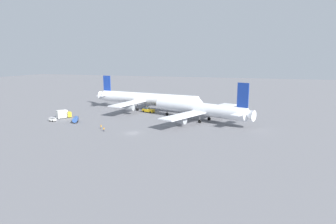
% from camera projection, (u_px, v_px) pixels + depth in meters
% --- Properties ---
extents(ground_plane, '(600.00, 600.00, 0.00)m').
position_uv_depth(ground_plane, '(133.00, 133.00, 100.06)').
color(ground_plane, slate).
extents(airliner_at_gate_left, '(57.89, 47.27, 16.31)m').
position_uv_depth(airliner_at_gate_left, '(147.00, 99.00, 142.85)').
color(airliner_at_gate_left, white).
rests_on(airliner_at_gate_left, ground).
extents(airliner_being_pushed, '(45.75, 45.57, 16.56)m').
position_uv_depth(airliner_being_pushed, '(199.00, 109.00, 118.82)').
color(airliner_being_pushed, white).
rests_on(airliner_being_pushed, ground).
extents(pushback_tug, '(9.10, 4.25, 2.87)m').
position_uv_depth(pushback_tug, '(148.00, 110.00, 137.74)').
color(pushback_tug, gold).
rests_on(pushback_tug, ground).
extents(gse_catering_truck_tall, '(5.08, 6.24, 3.50)m').
position_uv_depth(gse_catering_truck_tall, '(63.00, 114.00, 124.66)').
color(gse_catering_truck_tall, gold).
rests_on(gse_catering_truck_tall, ground).
extents(gse_fuel_bowser_stubby, '(3.86, 5.22, 2.40)m').
position_uv_depth(gse_fuel_bowser_stubby, '(76.00, 119.00, 116.29)').
color(gse_fuel_bowser_stubby, '#2D5199').
rests_on(gse_fuel_bowser_stubby, ground).
extents(gse_baggage_cart_near_cluster, '(2.89, 1.87, 1.71)m').
position_uv_depth(gse_baggage_cart_near_cluster, '(53.00, 119.00, 118.26)').
color(gse_baggage_cart_near_cluster, silver).
rests_on(gse_baggage_cart_near_cluster, ground).
extents(ground_crew_ramp_agent_by_cones, '(0.48, 0.36, 1.58)m').
position_uv_depth(ground_crew_ramp_agent_by_cones, '(101.00, 127.00, 105.55)').
color(ground_crew_ramp_agent_by_cones, '#4C4C51').
rests_on(ground_crew_ramp_agent_by_cones, ground).
extents(ground_crew_wing_walker_right, '(0.36, 0.36, 1.58)m').
position_uv_depth(ground_crew_wing_walker_right, '(104.00, 129.00, 101.97)').
color(ground_crew_wing_walker_right, black).
rests_on(ground_crew_wing_walker_right, ground).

